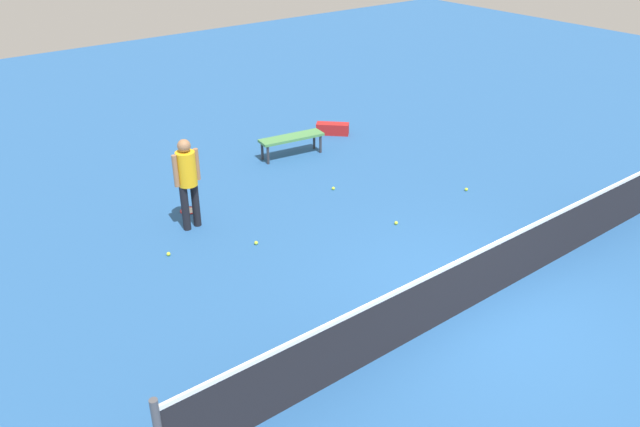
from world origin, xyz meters
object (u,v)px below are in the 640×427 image
Objects in this scene: courtside_bench at (292,139)px; equipment_bag at (331,129)px; tennis_racket_near_player at (188,211)px; tennis_ball_baseline at (396,223)px; player_near_side at (187,177)px; tennis_ball_by_net at (466,189)px; tennis_ball_near_player at (168,254)px; tennis_ball_midcourt at (256,243)px; tennis_ball_stray_left at (333,188)px.

courtside_bench reaches higher than equipment_bag.
tennis_racket_near_player is 8.84× the size of tennis_ball_baseline.
player_near_side is 25.76× the size of tennis_ball_by_net.
player_near_side reaches higher than courtside_bench.
tennis_ball_by_net is 0.04× the size of courtside_bench.
tennis_ball_near_player is 6.43m from equipment_bag.
tennis_racket_near_player is 8.84× the size of tennis_ball_midcourt.
tennis_ball_near_player is at bearing 51.06° from tennis_racket_near_player.
tennis_ball_by_net and tennis_ball_baseline have the same top height.
tennis_ball_stray_left is at bearing -38.76° from tennis_ball_by_net.
tennis_ball_stray_left is (-2.80, 0.94, 0.02)m from tennis_racket_near_player.
player_near_side reaches higher than tennis_ball_baseline.
tennis_ball_by_net and tennis_ball_midcourt have the same top height.
tennis_ball_by_net is 2.13m from tennis_ball_baseline.
courtside_bench is at bearing -154.17° from player_near_side.
tennis_ball_by_net is at bearing 141.24° from tennis_ball_stray_left.
tennis_ball_baseline reaches higher than tennis_racket_near_player.
courtside_bench is at bearing -151.29° from tennis_ball_near_player.
courtside_bench is at bearing -100.66° from tennis_ball_stray_left.
tennis_ball_stray_left is (-0.01, -1.85, 0.00)m from tennis_ball_baseline.
equipment_bag is (-4.77, -1.61, 0.13)m from tennis_racket_near_player.
tennis_ball_by_net is 1.00× the size of tennis_ball_baseline.
equipment_bag reaches higher than tennis_ball_near_player.
player_near_side is 3.84m from tennis_ball_baseline.
tennis_ball_midcourt is 2.59m from tennis_ball_stray_left.
tennis_ball_near_player is at bearing 4.51° from tennis_ball_stray_left.
courtside_bench reaches higher than tennis_ball_stray_left.
tennis_ball_by_net is 2.71m from tennis_ball_stray_left.
player_near_side is 1.10× the size of courtside_bench.
player_near_side is at bearing 23.80° from equipment_bag.
tennis_ball_midcourt is (-1.36, 0.59, 0.00)m from tennis_ball_near_player.
tennis_ball_near_player and tennis_ball_by_net have the same top height.
tennis_ball_near_player is at bearing -23.38° from tennis_ball_midcourt.
tennis_ball_near_player and tennis_ball_baseline have the same top height.
equipment_bag reaches higher than tennis_ball_midcourt.
player_near_side is 5.52m from equipment_bag.
tennis_ball_near_player is at bearing -13.29° from tennis_ball_by_net.
tennis_ball_midcourt is at bearing 101.30° from tennis_racket_near_player.
equipment_bag reaches higher than tennis_ball_stray_left.
tennis_racket_near_player is 0.76× the size of equipment_bag.
courtside_bench is (1.74, -3.68, 0.38)m from tennis_ball_by_net.
tennis_ball_baseline is at bearing 4.24° from tennis_ball_by_net.
equipment_bag is (-4.99, -2.20, -0.87)m from player_near_side.
tennis_ball_stray_left is at bearing -90.32° from tennis_ball_baseline.
tennis_ball_near_player is 1.00× the size of tennis_ball_by_net.
tennis_ball_midcourt is at bearing 37.93° from equipment_bag.
tennis_racket_near_player is 3.94m from tennis_ball_baseline.
tennis_ball_by_net is (-5.12, 2.04, -0.98)m from player_near_side.
equipment_bag is (-4.41, -3.43, 0.11)m from tennis_ball_midcourt.
tennis_ball_by_net is at bearing 91.84° from equipment_bag.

